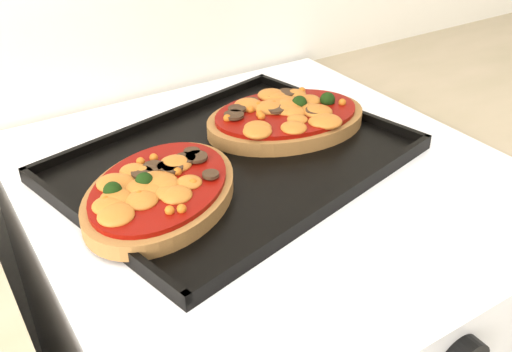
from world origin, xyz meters
TOP-DOWN VIEW (x-y plane):
  - control_panel at (0.04, 1.39)m, footprint 0.60×0.02m
  - baking_tray at (0.00, 1.72)m, footprint 0.50×0.41m
  - pizza_left at (-0.12, 1.69)m, footprint 0.27×0.26m
  - pizza_right at (0.11, 1.76)m, footprint 0.26×0.19m

SIDE VIEW (x-z plane):
  - control_panel at x=0.04m, z-range 0.81..0.90m
  - baking_tray at x=0.00m, z-range 0.91..0.93m
  - pizza_left at x=-0.12m, z-range 0.92..0.95m
  - pizza_right at x=0.11m, z-range 0.92..0.95m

